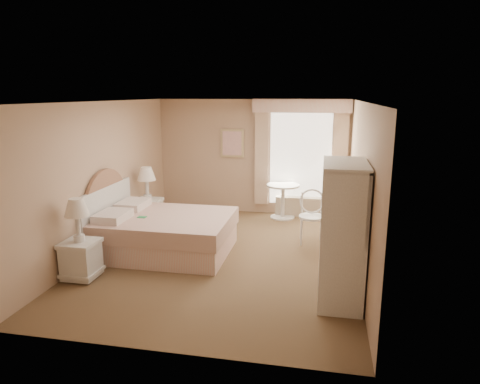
% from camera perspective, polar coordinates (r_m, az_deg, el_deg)
% --- Properties ---
extents(room, '(4.21, 5.51, 2.51)m').
position_cam_1_polar(room, '(6.80, -2.12, 1.35)').
color(room, brown).
rests_on(room, ground).
extents(window, '(2.05, 0.22, 2.51)m').
position_cam_1_polar(window, '(9.24, 8.05, 4.92)').
color(window, white).
rests_on(window, room).
extents(framed_art, '(0.52, 0.04, 0.62)m').
position_cam_1_polar(framed_art, '(9.46, -1.05, 6.52)').
color(framed_art, tan).
rests_on(framed_art, room).
extents(bed, '(2.15, 1.69, 1.49)m').
position_cam_1_polar(bed, '(7.34, -10.67, -5.19)').
color(bed, '#E3A293').
rests_on(bed, room).
extents(nightstand_near, '(0.48, 0.48, 1.17)m').
position_cam_1_polar(nightstand_near, '(6.60, -20.53, -7.16)').
color(nightstand_near, white).
rests_on(nightstand_near, room).
extents(nightstand_far, '(0.50, 0.50, 1.21)m').
position_cam_1_polar(nightstand_far, '(8.66, -12.18, -1.76)').
color(nightstand_far, white).
rests_on(nightstand_far, room).
extents(round_table, '(0.70, 0.70, 0.74)m').
position_cam_1_polar(round_table, '(9.17, 5.74, -0.48)').
color(round_table, silver).
rests_on(round_table, room).
extents(cafe_chair, '(0.49, 0.49, 0.95)m').
position_cam_1_polar(cafe_chair, '(7.76, 9.56, -2.64)').
color(cafe_chair, silver).
rests_on(cafe_chair, room).
extents(armoire, '(0.54, 1.08, 1.80)m').
position_cam_1_polar(armoire, '(5.67, 13.44, -6.71)').
color(armoire, white).
rests_on(armoire, room).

